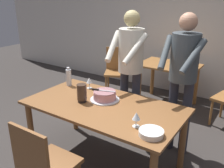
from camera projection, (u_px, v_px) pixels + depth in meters
The scene contains 15 objects.
ground_plane at pixel (104, 161), 3.01m from camera, with size 14.00×14.00×0.00m, color #383330.
back_wall at pixel (187, 25), 4.63m from camera, with size 10.00×0.12×2.70m, color silver.
main_dining_table at pixel (104, 113), 2.78m from camera, with size 1.75×0.93×0.75m.
cake_on_platter at pixel (105, 96), 2.85m from camera, with size 0.34×0.34×0.11m.
cake_knife at pixel (99, 90), 2.85m from camera, with size 0.26×0.10×0.02m.
plate_stack at pixel (151, 133), 2.15m from camera, with size 0.22×0.22×0.05m.
wine_glass_near at pixel (89, 81), 3.19m from camera, with size 0.08×0.08×0.14m.
wine_glass_far at pixel (136, 117), 2.27m from camera, with size 0.08×0.08×0.14m.
water_bottle at pixel (69, 77), 3.28m from camera, with size 0.07×0.07×0.25m.
hurricane_lamp at pixel (82, 93), 2.79m from camera, with size 0.11×0.11×0.21m.
person_cutting_cake at pixel (130, 62), 3.19m from camera, with size 0.47×0.55×1.72m.
person_standing_beside at pixel (183, 70), 2.86m from camera, with size 0.47×0.56×1.72m.
chair_near_side at pixel (44, 163), 2.21m from camera, with size 0.44×0.44×0.90m.
background_table at pixel (169, 73), 4.37m from camera, with size 1.00×0.70×0.74m.
background_chair_0 at pixel (117, 69), 4.92m from camera, with size 0.59×0.59×0.90m.
Camera 1 is at (1.47, -2.02, 1.92)m, focal length 39.90 mm.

